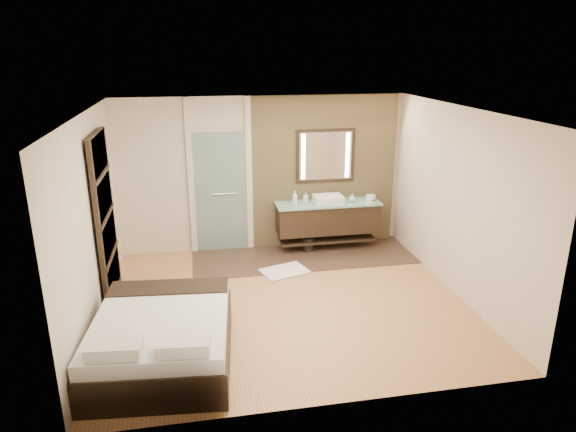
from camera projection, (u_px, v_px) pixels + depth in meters
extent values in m
plane|color=#A97347|center=(286.00, 302.00, 7.32)|extent=(5.00, 5.00, 0.00)
cube|color=#3A2D1F|center=(303.00, 256.00, 8.92)|extent=(3.80, 1.30, 0.01)
cube|color=tan|center=(324.00, 172.00, 9.15)|extent=(2.60, 0.08, 2.70)
cube|color=black|center=(327.00, 218.00, 9.13)|extent=(1.80, 0.50, 0.50)
cube|color=black|center=(327.00, 239.00, 9.25)|extent=(1.71, 0.45, 0.04)
cube|color=#94E2D3|center=(328.00, 203.00, 9.02)|extent=(1.85, 0.55, 0.03)
cube|color=white|center=(328.00, 199.00, 9.00)|extent=(0.50, 0.38, 0.13)
cylinder|color=silver|center=(325.00, 195.00, 9.17)|extent=(0.03, 0.03, 0.18)
cylinder|color=silver|center=(326.00, 191.00, 9.11)|extent=(0.02, 0.10, 0.02)
cube|color=black|center=(325.00, 156.00, 9.01)|extent=(1.06, 0.03, 0.96)
cube|color=white|center=(326.00, 156.00, 9.00)|extent=(0.94, 0.01, 0.84)
cube|color=#FFE9BF|center=(303.00, 157.00, 8.93)|extent=(0.07, 0.01, 0.80)
cube|color=#FFE9BF|center=(348.00, 155.00, 9.07)|extent=(0.07, 0.01, 0.80)
cube|color=#A5D1CD|center=(221.00, 193.00, 8.91)|extent=(0.90, 0.05, 2.10)
cylinder|color=silver|center=(224.00, 194.00, 8.88)|extent=(0.45, 0.03, 0.03)
cube|color=beige|center=(191.00, 178.00, 8.74)|extent=(0.10, 0.08, 2.70)
cube|color=beige|center=(249.00, 175.00, 8.92)|extent=(0.10, 0.08, 2.70)
cube|color=black|center=(105.00, 220.00, 7.08)|extent=(0.06, 1.20, 2.40)
cube|color=#F3E6CC|center=(113.00, 275.00, 7.34)|extent=(0.02, 1.06, 0.52)
cube|color=#F3E6CC|center=(109.00, 236.00, 7.16)|extent=(0.02, 1.06, 0.52)
cube|color=#F3E6CC|center=(104.00, 196.00, 6.98)|extent=(0.02, 1.06, 0.52)
cube|color=#F3E6CC|center=(99.00, 153.00, 6.79)|extent=(0.02, 1.06, 0.52)
cube|color=black|center=(163.00, 345.00, 5.89)|extent=(1.69, 2.03, 0.42)
cube|color=silver|center=(161.00, 322.00, 5.80)|extent=(1.64, 1.98, 0.17)
cube|color=black|center=(169.00, 288.00, 6.45)|extent=(1.50, 0.56, 0.04)
cube|color=silver|center=(114.00, 349.00, 5.00)|extent=(0.55, 0.33, 0.13)
cube|color=silver|center=(183.00, 345.00, 5.06)|extent=(0.55, 0.33, 0.13)
cube|color=white|center=(284.00, 271.00, 8.30)|extent=(0.84, 0.69, 0.02)
cylinder|color=black|center=(308.00, 244.00, 9.14)|extent=(0.25, 0.25, 0.26)
cube|color=silver|center=(369.00, 198.00, 9.13)|extent=(0.16, 0.16, 0.10)
imported|color=white|center=(295.00, 198.00, 8.85)|extent=(0.12, 0.12, 0.25)
imported|color=#B2B2B2|center=(306.00, 197.00, 9.03)|extent=(0.10, 0.10, 0.17)
imported|color=#A2CCC6|center=(352.00, 198.00, 9.06)|extent=(0.13, 0.13, 0.15)
imported|color=silver|center=(372.00, 197.00, 9.16)|extent=(0.13, 0.13, 0.10)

